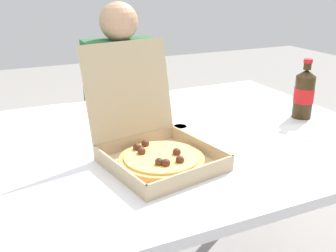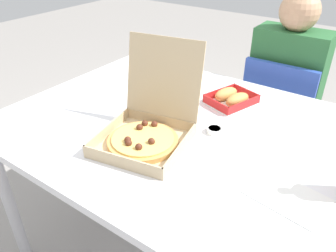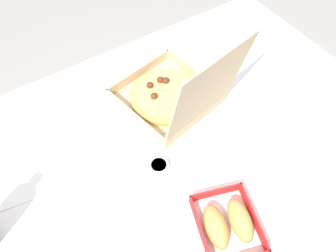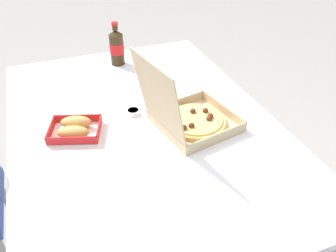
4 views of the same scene
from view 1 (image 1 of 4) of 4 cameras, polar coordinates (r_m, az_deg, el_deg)
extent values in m
cube|color=white|center=(1.31, -0.87, -2.20)|extent=(1.46, 1.03, 0.03)
cylinder|color=#B7B7BC|center=(2.12, 10.75, -4.34)|extent=(0.05, 0.05, 0.72)
cube|color=#2D4CAD|center=(2.17, -6.99, -1.55)|extent=(0.40, 0.40, 0.04)
cube|color=#2D4CAD|center=(1.93, -5.57, 2.31)|extent=(0.36, 0.03, 0.38)
cylinder|color=#B2B2B7|center=(2.45, -4.21, -4.20)|extent=(0.03, 0.03, 0.43)
cylinder|color=#B2B2B7|center=(2.37, -11.97, -5.57)|extent=(0.03, 0.03, 0.43)
cylinder|color=#B2B2B7|center=(2.17, -1.03, -7.68)|extent=(0.03, 0.03, 0.43)
cylinder|color=#B2B2B7|center=(2.07, -9.79, -9.42)|extent=(0.03, 0.03, 0.43)
cylinder|color=#333847|center=(2.41, -5.84, -4.50)|extent=(0.09, 0.09, 0.45)
cylinder|color=#333847|center=(2.36, -9.98, -5.22)|extent=(0.09, 0.09, 0.45)
cube|color=#333847|center=(2.26, -5.67, 1.33)|extent=(0.11, 0.30, 0.10)
cube|color=#333847|center=(2.21, -10.08, 0.67)|extent=(0.11, 0.30, 0.10)
cube|color=#286033|center=(2.01, -6.87, 6.58)|extent=(0.36, 0.18, 0.42)
sphere|color=tan|center=(1.96, -7.25, 14.99)|extent=(0.19, 0.19, 0.19)
cube|color=tan|center=(1.11, -0.94, -5.65)|extent=(0.33, 0.33, 0.01)
cube|color=tan|center=(1.00, 3.67, -7.37)|extent=(0.28, 0.06, 0.04)
cube|color=tan|center=(1.03, -7.37, -6.47)|extent=(0.06, 0.28, 0.04)
cube|color=tan|center=(1.17, 4.68, -2.86)|extent=(0.06, 0.28, 0.04)
cube|color=tan|center=(1.20, -4.73, -2.24)|extent=(0.28, 0.06, 0.04)
cube|color=tan|center=(1.18, -5.74, 5.43)|extent=(0.29, 0.11, 0.28)
cylinder|color=tan|center=(1.10, -0.94, -5.09)|extent=(0.24, 0.24, 0.02)
cylinder|color=#EAC666|center=(1.10, -0.94, -4.53)|extent=(0.21, 0.21, 0.01)
sphere|color=#562819|center=(1.10, 1.28, -3.86)|extent=(0.02, 0.02, 0.02)
sphere|color=#562819|center=(1.04, -1.30, -5.33)|extent=(0.02, 0.02, 0.02)
sphere|color=#562819|center=(1.04, -0.30, -5.47)|extent=(0.02, 0.02, 0.02)
sphere|color=#562819|center=(1.14, -4.59, -3.14)|extent=(0.02, 0.02, 0.02)
sphere|color=#562819|center=(1.06, 1.77, -5.00)|extent=(0.02, 0.02, 0.02)
sphere|color=#562819|center=(1.16, -3.37, -2.60)|extent=(0.02, 0.02, 0.02)
sphere|color=#562819|center=(1.11, -3.91, -3.75)|extent=(0.02, 0.02, 0.02)
cube|color=white|center=(1.54, -4.10, 2.05)|extent=(0.20, 0.23, 0.00)
cube|color=red|center=(1.44, -3.95, 1.63)|extent=(0.14, 0.05, 0.03)
cube|color=red|center=(1.62, -4.26, 3.77)|extent=(0.14, 0.05, 0.03)
cube|color=red|center=(1.53, -6.83, 2.65)|extent=(0.06, 0.18, 0.03)
cube|color=red|center=(1.54, -1.41, 2.86)|extent=(0.06, 0.18, 0.03)
ellipsoid|color=tan|center=(1.53, -5.36, 3.01)|extent=(0.09, 0.13, 0.05)
ellipsoid|color=tan|center=(1.53, -2.89, 3.11)|extent=(0.09, 0.13, 0.05)
cylinder|color=#33230F|center=(1.55, 19.32, 4.04)|extent=(0.07, 0.07, 0.16)
cone|color=#33230F|center=(1.53, 19.73, 7.36)|extent=(0.07, 0.07, 0.02)
cylinder|color=#33230F|center=(1.52, 19.84, 8.28)|extent=(0.03, 0.03, 0.02)
cylinder|color=red|center=(1.52, 19.93, 8.99)|extent=(0.03, 0.03, 0.01)
cylinder|color=red|center=(1.55, 19.35, 4.32)|extent=(0.07, 0.07, 0.06)
cube|color=white|center=(1.38, 17.37, -1.12)|extent=(0.23, 0.18, 0.00)
cylinder|color=white|center=(1.34, 1.80, -0.43)|extent=(0.06, 0.06, 0.02)
cylinder|color=#DBBC66|center=(1.34, 1.80, -0.19)|extent=(0.05, 0.05, 0.01)
camera|label=2|loc=(1.04, 59.38, 20.05)|focal=35.42mm
camera|label=3|loc=(1.79, 3.37, 33.13)|focal=36.44mm
camera|label=4|loc=(1.56, -53.35, 24.82)|focal=36.64mm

